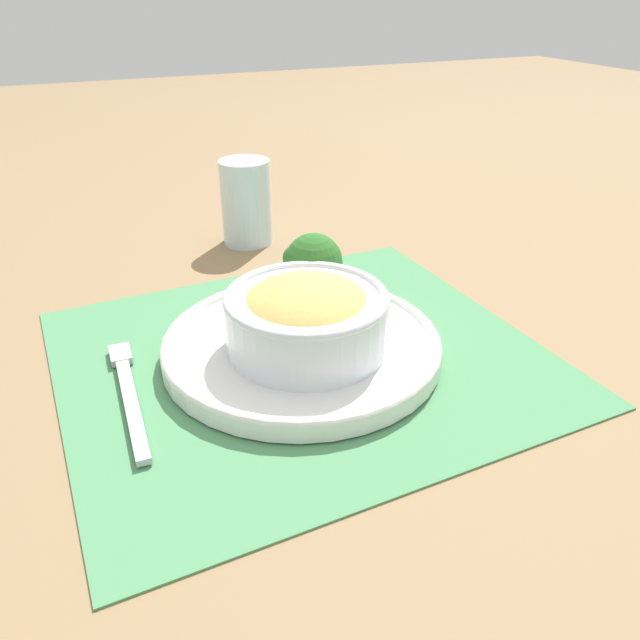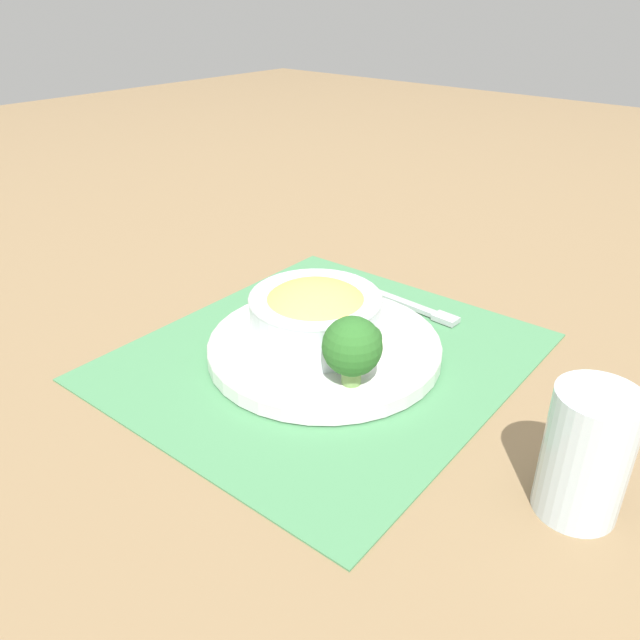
# 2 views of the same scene
# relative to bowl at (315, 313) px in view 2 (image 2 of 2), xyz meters

# --- Properties ---
(ground_plane) EXTENTS (4.00, 4.00, 0.00)m
(ground_plane) POSITION_rel_bowl_xyz_m (-0.00, 0.01, -0.05)
(ground_plane) COLOR #8C704C
(placemat) EXTENTS (0.47, 0.43, 0.00)m
(placemat) POSITION_rel_bowl_xyz_m (-0.00, 0.01, -0.05)
(placemat) COLOR #4C8C59
(placemat) RESTS_ON ground_plane
(plate) EXTENTS (0.27, 0.27, 0.02)m
(plate) POSITION_rel_bowl_xyz_m (-0.00, 0.01, -0.04)
(plate) COLOR white
(plate) RESTS_ON placemat
(bowl) EXTENTS (0.15, 0.15, 0.07)m
(bowl) POSITION_rel_bowl_xyz_m (0.00, 0.00, 0.00)
(bowl) COLOR silver
(bowl) RESTS_ON plate
(broccoli_floret) EXTENTS (0.06, 0.06, 0.08)m
(broccoli_floret) POSITION_rel_bowl_xyz_m (0.04, 0.09, 0.01)
(broccoli_floret) COLOR #759E51
(broccoli_floret) RESTS_ON plate
(carrot_slice_near) EXTENTS (0.04, 0.04, 0.01)m
(carrot_slice_near) POSITION_rel_bowl_xyz_m (-0.02, 0.05, -0.03)
(carrot_slice_near) COLOR orange
(carrot_slice_near) RESTS_ON plate
(carrot_slice_middle) EXTENTS (0.04, 0.04, 0.01)m
(carrot_slice_middle) POSITION_rel_bowl_xyz_m (-0.03, 0.04, -0.03)
(carrot_slice_middle) COLOR orange
(carrot_slice_middle) RESTS_ON plate
(water_glass) EXTENTS (0.07, 0.07, 0.12)m
(water_glass) POSITION_rel_bowl_xyz_m (0.04, 0.33, -0.00)
(water_glass) COLOR silver
(water_glass) RESTS_ON ground_plane
(fork) EXTENTS (0.02, 0.18, 0.01)m
(fork) POSITION_rel_bowl_xyz_m (-0.17, 0.02, -0.05)
(fork) COLOR #B7B7BC
(fork) RESTS_ON placemat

